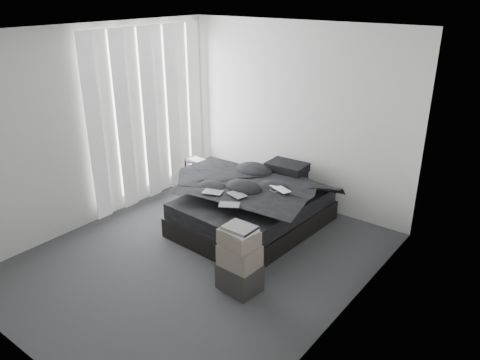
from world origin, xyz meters
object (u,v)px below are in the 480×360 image
Objects in this scene: bed at (253,218)px; box_lower at (240,277)px; side_stand at (197,178)px; laptop at (278,185)px.

box_lower reaches higher than bed.
bed is 3.23× the size of side_stand.
box_lower is at bearing -53.09° from laptop.
laptop reaches higher than box_lower.
side_stand is (-1.28, 0.30, 0.17)m from bed.
side_stand is (-1.64, 0.27, -0.41)m from laptop.
box_lower is at bearing -37.14° from side_stand.
laptop is (0.36, 0.03, 0.57)m from bed.
side_stand reaches higher than bed.
laptop is at bearing 7.50° from bed.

